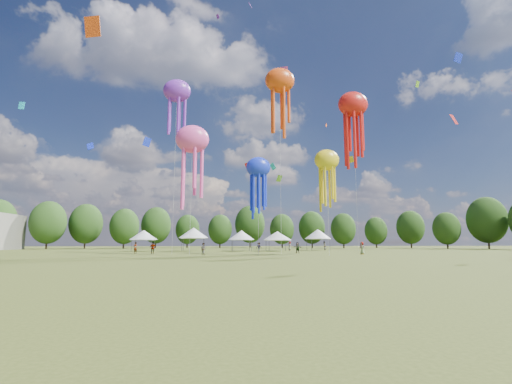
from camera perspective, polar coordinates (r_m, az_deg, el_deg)
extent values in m
plane|color=#384416|center=(17.83, 17.01, -12.74)|extent=(300.00, 300.00, 0.00)
imported|color=gray|center=(47.21, -8.31, -8.88)|extent=(0.95, 0.92, 1.54)
imported|color=gray|center=(76.92, 5.34, -8.45)|extent=(0.73, 0.97, 1.80)
imported|color=gray|center=(77.43, 10.69, -8.34)|extent=(1.02, 1.10, 1.82)
imported|color=gray|center=(65.34, 0.46, -8.65)|extent=(1.14, 0.80, 1.61)
imported|color=gray|center=(54.31, -15.97, -8.46)|extent=(0.98, 0.42, 1.66)
imported|color=gray|center=(56.47, 6.55, -8.69)|extent=(1.53, 1.30, 1.66)
imported|color=gray|center=(56.76, -18.48, -8.33)|extent=(0.65, 0.72, 1.66)
imported|color=gray|center=(52.22, 16.37, -8.47)|extent=(0.87, 0.98, 1.68)
cylinder|color=#47474C|center=(67.88, -19.05, -8.03)|extent=(0.08, 0.08, 2.02)
cylinder|color=#47474C|center=(71.27, -18.46, -8.03)|extent=(0.08, 0.08, 2.02)
cylinder|color=#47474C|center=(67.25, -16.13, -8.15)|extent=(0.08, 0.08, 2.02)
cylinder|color=#47474C|center=(70.67, -15.68, -8.15)|extent=(0.08, 0.08, 2.02)
cube|color=silver|center=(69.24, -17.30, -7.21)|extent=(3.87, 3.87, 0.10)
cone|color=silver|center=(69.26, -17.26, -6.46)|extent=(5.03, 5.03, 1.73)
cylinder|color=#47474C|center=(68.71, -11.61, -8.16)|extent=(0.08, 0.08, 2.34)
cylinder|color=#47474C|center=(72.67, -11.36, -8.14)|extent=(0.08, 0.08, 2.34)
cylinder|color=#47474C|center=(68.50, -8.26, -8.24)|extent=(0.08, 0.08, 2.34)
cylinder|color=#47474C|center=(72.48, -8.19, -8.22)|extent=(0.08, 0.08, 2.34)
cube|color=silver|center=(70.57, -9.83, -7.20)|extent=(4.38, 4.38, 0.10)
cone|color=silver|center=(70.59, -9.81, -6.35)|extent=(5.69, 5.69, 2.01)
cylinder|color=#47474C|center=(66.47, -3.67, -8.45)|extent=(0.08, 0.08, 2.02)
cylinder|color=#47474C|center=(69.83, -3.83, -8.42)|extent=(0.08, 0.08, 2.02)
cylinder|color=#47474C|center=(66.74, -0.75, -8.46)|extent=(0.08, 0.08, 2.02)
cylinder|color=#47474C|center=(70.09, -1.05, -8.44)|extent=(0.08, 0.08, 2.02)
cube|color=silver|center=(68.26, -2.32, -7.56)|extent=(3.77, 3.77, 0.10)
cone|color=silver|center=(68.27, -2.32, -6.79)|extent=(4.90, 4.90, 1.73)
cylinder|color=#47474C|center=(66.63, 2.08, -8.49)|extent=(0.08, 0.08, 1.95)
cylinder|color=#47474C|center=(70.33, 1.60, -8.47)|extent=(0.08, 0.08, 1.95)
cylinder|color=#47474C|center=(67.31, 5.26, -8.46)|extent=(0.08, 0.08, 1.95)
cylinder|color=#47474C|center=(70.98, 4.62, -8.44)|extent=(0.08, 0.08, 1.95)
cube|color=silver|center=(68.79, 3.38, -7.61)|extent=(4.15, 4.15, 0.10)
cone|color=silver|center=(68.80, 3.38, -6.88)|extent=(5.39, 5.39, 1.67)
cylinder|color=#47474C|center=(73.20, 8.75, -8.23)|extent=(0.08, 0.08, 2.27)
cylinder|color=#47474C|center=(76.79, 8.00, -8.23)|extent=(0.08, 0.08, 2.27)
cylinder|color=#47474C|center=(74.28, 11.54, -8.16)|extent=(0.08, 0.08, 2.27)
cylinder|color=#47474C|center=(77.82, 10.67, -8.17)|extent=(0.08, 0.08, 2.27)
cube|color=silver|center=(75.50, 9.72, -7.30)|extent=(4.12, 4.12, 0.10)
cone|color=silver|center=(75.52, 9.70, -6.53)|extent=(5.36, 5.36, 1.94)
ellipsoid|color=#FF4BA7|center=(49.67, -9.99, 8.19)|extent=(4.45, 3.11, 3.78)
cylinder|color=beige|center=(48.13, -10.21, -0.60)|extent=(0.03, 0.03, 15.31)
ellipsoid|color=#E8470E|center=(58.00, 3.76, 17.11)|extent=(4.53, 3.17, 3.85)
cylinder|color=beige|center=(53.78, 3.88, 4.38)|extent=(0.03, 0.03, 26.15)
ellipsoid|color=yellow|center=(46.70, 11.08, 4.97)|extent=(3.15, 2.21, 2.68)
cylinder|color=beige|center=(45.75, 11.28, -2.33)|extent=(0.03, 0.03, 11.93)
ellipsoid|color=purple|center=(57.12, -12.33, 15.28)|extent=(4.07, 2.85, 3.46)
cylinder|color=beige|center=(53.57, -12.71, 3.41)|extent=(0.03, 0.03, 23.96)
ellipsoid|color=#182FE0|center=(49.80, 0.37, 3.91)|extent=(3.35, 2.34, 2.84)
cylinder|color=beige|center=(48.92, 0.38, -2.89)|extent=(0.03, 0.03, 11.83)
ellipsoid|color=red|center=(73.32, 15.01, 13.19)|extent=(5.72, 4.01, 4.86)
cylinder|color=beige|center=(69.60, 15.42, 2.48)|extent=(0.03, 0.03, 27.72)
cube|color=purple|center=(57.51, -0.92, 27.34)|extent=(0.53, 0.91, 0.94)
cube|color=red|center=(85.83, -1.03, 3.98)|extent=(2.41, 1.17, 2.49)
cube|color=#E8470E|center=(90.10, 11.00, 10.30)|extent=(0.60, 0.75, 1.06)
cube|color=#7FCC21|center=(65.76, 3.68, 2.16)|extent=(1.10, 0.70, 1.43)
cube|color=#182FE0|center=(53.93, 29.24, 17.97)|extent=(1.26, 0.24, 1.45)
cube|color=purple|center=(79.82, -6.04, 25.80)|extent=(0.72, 0.73, 0.82)
cube|color=#E8470E|center=(48.52, -24.36, 22.64)|extent=(1.97, 0.78, 2.40)
cube|color=#182FE0|center=(84.26, -16.80, 7.57)|extent=(1.88, 0.88, 2.25)
cube|color=#1AB6DD|center=(63.99, -32.97, 11.35)|extent=(0.92, 0.19, 1.16)
cube|color=#FF4BA7|center=(74.26, 4.45, 18.35)|extent=(1.56, 1.04, 1.93)
cube|color=red|center=(84.27, 28.72, 10.01)|extent=(2.20, 1.55, 2.41)
cube|color=yellow|center=(93.56, 14.73, 4.98)|extent=(1.53, 0.68, 1.79)
cube|color=#7FCC21|center=(56.26, 24.08, 15.24)|extent=(0.66, 0.58, 0.85)
cube|color=#182FE0|center=(83.45, -24.65, 6.58)|extent=(1.78, 0.76, 1.91)
cube|color=#1AB6DD|center=(63.51, 2.68, 4.04)|extent=(1.07, 0.79, 1.35)
cylinder|color=#38281C|center=(102.62, -30.11, -6.85)|extent=(0.44, 0.44, 3.36)
ellipsoid|color=#223E14|center=(102.74, -29.92, -4.16)|extent=(8.40, 8.40, 10.51)
cylinder|color=#38281C|center=(107.18, -25.36, -7.15)|extent=(0.44, 0.44, 3.41)
ellipsoid|color=#223E14|center=(107.30, -25.20, -4.53)|extent=(8.53, 8.53, 10.66)
cylinder|color=#38281C|center=(104.00, -20.13, -7.52)|extent=(0.44, 0.44, 3.07)
ellipsoid|color=#223E14|center=(104.09, -20.01, -5.10)|extent=(7.66, 7.66, 9.58)
cylinder|color=#38281C|center=(110.84, -15.54, -7.61)|extent=(0.44, 0.44, 3.43)
ellipsoid|color=#223E14|center=(110.96, -15.45, -5.07)|extent=(8.58, 8.58, 10.73)
cylinder|color=#38281C|center=(115.50, -10.79, -7.89)|extent=(0.44, 0.44, 2.95)
ellipsoid|color=#223E14|center=(115.57, -10.74, -5.79)|extent=(7.37, 7.37, 9.21)
cylinder|color=#38281C|center=(111.37, -5.70, -8.00)|extent=(0.44, 0.44, 2.89)
ellipsoid|color=#223E14|center=(111.44, -5.68, -5.86)|extent=(7.23, 7.23, 9.04)
cylinder|color=#38281C|center=(116.40, -0.97, -7.80)|extent=(0.44, 0.44, 3.84)
ellipsoid|color=#223E14|center=(116.54, -0.96, -5.09)|extent=(9.60, 9.60, 11.99)
cylinder|color=#38281C|center=(106.67, 4.12, -8.04)|extent=(0.44, 0.44, 2.84)
ellipsoid|color=#223E14|center=(106.74, 4.10, -5.84)|extent=(7.11, 7.11, 8.89)
cylinder|color=#38281C|center=(111.44, 8.83, -7.88)|extent=(0.44, 0.44, 3.16)
ellipsoid|color=#223E14|center=(111.53, 8.78, -5.54)|extent=(7.91, 7.91, 9.88)
cylinder|color=#38281C|center=(108.37, 13.65, -7.82)|extent=(0.44, 0.44, 2.88)
ellipsoid|color=#223E14|center=(108.45, 13.58, -5.64)|extent=(7.21, 7.21, 9.01)
cylinder|color=#38281C|center=(114.37, 18.44, -7.70)|extent=(0.44, 0.44, 2.63)
ellipsoid|color=#223E14|center=(114.42, 18.36, -5.81)|extent=(6.57, 6.57, 8.22)
cylinder|color=#38281C|center=(115.42, 23.26, -7.34)|extent=(0.44, 0.44, 3.13)
ellipsoid|color=#223E14|center=(115.50, 23.14, -5.11)|extent=(7.81, 7.81, 9.77)
cylinder|color=#38281C|center=(107.00, 27.94, -7.17)|extent=(0.44, 0.44, 2.72)
ellipsoid|color=#223E14|center=(107.07, 27.80, -5.09)|extent=(6.80, 6.80, 8.50)
cylinder|color=#38281C|center=(110.31, 32.78, -6.55)|extent=(0.44, 0.44, 3.81)
ellipsoid|color=#223E14|center=(110.46, 32.57, -3.71)|extent=(9.52, 9.52, 11.90)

